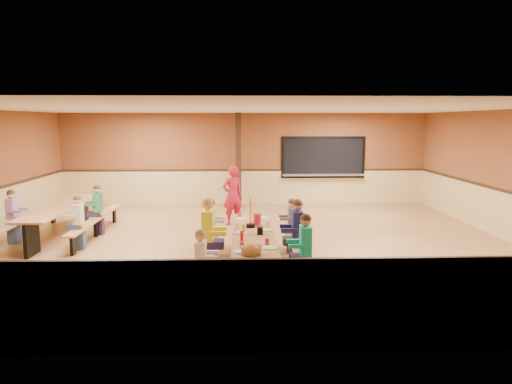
{
  "coord_description": "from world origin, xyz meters",
  "views": [
    {
      "loc": [
        -0.1,
        -10.04,
        2.72
      ],
      "look_at": [
        0.22,
        0.11,
        1.15
      ],
      "focal_mm": 32.0,
      "sensor_mm": 36.0,
      "label": 1
    }
  ],
  "objects": [
    {
      "name": "structural_post",
      "position": [
        -0.2,
        4.4,
        1.5
      ],
      "size": [
        0.18,
        0.18,
        3.0
      ],
      "primitive_type": "cube",
      "color": "black",
      "rests_on": "ground"
    },
    {
      "name": "seated_child_purple_sec",
      "position": [
        -5.23,
        0.12,
        0.6
      ],
      "size": [
        0.37,
        0.3,
        1.2
      ],
      "primitive_type": null,
      "color": "#916395",
      "rests_on": "ground"
    },
    {
      "name": "kitchen_pass_through",
      "position": [
        2.6,
        4.96,
        1.49
      ],
      "size": [
        2.78,
        0.28,
        1.38
      ],
      "color": "black",
      "rests_on": "ground"
    },
    {
      "name": "seated_child_navy_right",
      "position": [
        0.93,
        -1.78,
        0.64
      ],
      "size": [
        0.4,
        0.33,
        1.28
      ],
      "primitive_type": null,
      "color": "navy",
      "rests_on": "ground"
    },
    {
      "name": "standing_woman",
      "position": [
        -0.35,
        1.91,
        0.79
      ],
      "size": [
        0.68,
        0.61,
        1.57
      ],
      "primitive_type": "imported",
      "rotation": [
        0.0,
        0.0,
        3.64
      ],
      "color": "#B41428",
      "rests_on": "ground"
    },
    {
      "name": "cafeteria_table_second",
      "position": [
        -4.41,
        0.71,
        0.53
      ],
      "size": [
        1.91,
        3.7,
        0.74
      ],
      "color": "#A87343",
      "rests_on": "ground"
    },
    {
      "name": "table_paddle",
      "position": [
        0.06,
        -1.6,
        0.88
      ],
      "size": [
        0.16,
        0.16,
        0.56
      ],
      "color": "black",
      "rests_on": "cafeteria_table_main"
    },
    {
      "name": "punch_pitcher",
      "position": [
        0.2,
        -1.42,
        0.85
      ],
      "size": [
        0.16,
        0.16,
        0.22
      ],
      "primitive_type": "cylinder",
      "color": "red",
      "rests_on": "cafeteria_table_main"
    },
    {
      "name": "room_envelope",
      "position": [
        0.0,
        0.0,
        0.69
      ],
      "size": [
        12.04,
        10.04,
        3.02
      ],
      "color": "brown",
      "rests_on": "ground"
    },
    {
      "name": "seated_adult_yellow",
      "position": [
        -0.72,
        -1.98,
        0.68
      ],
      "size": [
        0.44,
        0.36,
        1.36
      ],
      "primitive_type": null,
      "color": "#FFF722",
      "rests_on": "ground"
    },
    {
      "name": "seated_child_green_sec",
      "position": [
        -3.58,
        0.91,
        0.6
      ],
      "size": [
        0.36,
        0.3,
        1.19
      ],
      "primitive_type": null,
      "color": "#2F6E48",
      "rests_on": "ground"
    },
    {
      "name": "cafeteria_table_main",
      "position": [
        0.11,
        -2.16,
        0.53
      ],
      "size": [
        1.91,
        3.7,
        0.74
      ],
      "color": "#A87343",
      "rests_on": "ground"
    },
    {
      "name": "chip_bowl",
      "position": [
        0.04,
        -3.38,
        0.81
      ],
      "size": [
        0.32,
        0.32,
        0.15
      ],
      "primitive_type": null,
      "color": "#FCA227",
      "rests_on": "cafeteria_table_main"
    },
    {
      "name": "place_settings",
      "position": [
        0.11,
        -2.16,
        0.8
      ],
      "size": [
        0.65,
        3.3,
        0.11
      ],
      "primitive_type": null,
      "color": "beige",
      "rests_on": "cafeteria_table_main"
    },
    {
      "name": "seated_child_char_right",
      "position": [
        0.93,
        -0.85,
        0.57
      ],
      "size": [
        0.34,
        0.27,
        1.14
      ],
      "primitive_type": null,
      "color": "#54565F",
      "rests_on": "ground"
    },
    {
      "name": "seated_child_teal_right",
      "position": [
        0.93,
        -2.88,
        0.62
      ],
      "size": [
        0.38,
        0.31,
        1.23
      ],
      "primitive_type": null,
      "color": "#15AD99",
      "rests_on": "ground"
    },
    {
      "name": "condiment_ketchup",
      "position": [
        -0.1,
        -2.59,
        0.82
      ],
      "size": [
        0.06,
        0.06,
        0.17
      ],
      "primitive_type": "cylinder",
      "color": "#B2140F",
      "rests_on": "cafeteria_table_main"
    },
    {
      "name": "seated_child_grey_left",
      "position": [
        -0.72,
        -1.02,
        0.58
      ],
      "size": [
        0.34,
        0.28,
        1.16
      ],
      "primitive_type": null,
      "color": "#B3B3B3",
      "rests_on": "ground"
    },
    {
      "name": "seated_child_white_left",
      "position": [
        -0.72,
        -3.47,
        0.57
      ],
      "size": [
        0.33,
        0.27,
        1.13
      ],
      "primitive_type": null,
      "color": "white",
      "rests_on": "ground"
    },
    {
      "name": "condiment_mustard",
      "position": [
        -0.07,
        -2.09,
        0.82
      ],
      "size": [
        0.06,
        0.06,
        0.17
      ],
      "primitive_type": "cylinder",
      "color": "yellow",
      "rests_on": "cafeteria_table_main"
    },
    {
      "name": "napkin_dispenser",
      "position": [
        0.22,
        -2.16,
        0.8
      ],
      "size": [
        0.1,
        0.14,
        0.13
      ],
      "primitive_type": "cube",
      "color": "black",
      "rests_on": "cafeteria_table_main"
    },
    {
      "name": "ground",
      "position": [
        0.0,
        0.0,
        0.0
      ],
      "size": [
        12.0,
        12.0,
        0.0
      ],
      "primitive_type": "plane",
      "color": "brown",
      "rests_on": "ground"
    },
    {
      "name": "seated_child_tan_sec",
      "position": [
        -3.58,
        -0.42,
        0.58
      ],
      "size": [
        0.35,
        0.28,
        1.16
      ],
      "primitive_type": null,
      "color": "beige",
      "rests_on": "ground"
    }
  ]
}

